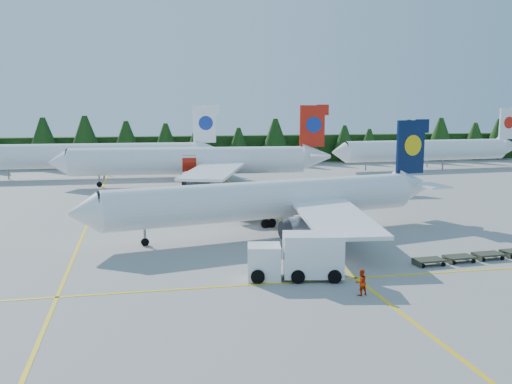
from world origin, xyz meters
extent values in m
plane|color=gray|center=(0.00, 0.00, 0.00)|extent=(320.00, 320.00, 0.00)
cube|color=yellow|center=(-14.00, 20.00, 0.01)|extent=(0.25, 120.00, 0.01)
cube|color=yellow|center=(6.00, 20.00, 0.01)|extent=(0.25, 120.00, 0.01)
cube|color=yellow|center=(0.00, -6.00, 0.01)|extent=(80.00, 0.25, 0.01)
cube|color=black|center=(0.00, 82.00, 3.00)|extent=(220.00, 4.00, 6.00)
cylinder|color=white|center=(3.13, 9.42, 3.27)|extent=(30.93, 10.23, 3.63)
cone|color=white|center=(-13.18, 5.80, 3.27)|extent=(3.27, 4.10, 3.63)
cube|color=#07173A|center=(19.53, 13.06, 7.81)|extent=(3.44, 1.06, 5.63)
cube|color=white|center=(4.12, 17.55, 2.72)|extent=(11.61, 14.50, 1.03)
cylinder|color=slate|center=(2.88, 14.76, 1.45)|extent=(3.43, 2.53, 1.91)
cube|color=white|center=(7.46, 2.48, 2.72)|extent=(6.73, 14.08, 1.03)
cylinder|color=slate|center=(5.16, 4.48, 1.45)|extent=(3.43, 2.53, 1.91)
cylinder|color=slate|center=(-8.32, 6.88, 0.77)|extent=(0.22, 0.22, 1.54)
cylinder|color=white|center=(-0.86, 46.13, 3.81)|extent=(36.20, 6.51, 4.24)
cone|color=white|center=(-20.30, 47.37, 3.81)|extent=(3.23, 4.42, 4.24)
cube|color=red|center=(18.70, 44.90, 9.11)|extent=(4.04, 0.62, 6.57)
cube|color=white|center=(2.88, 54.92, 3.18)|extent=(10.10, 16.96, 1.20)
cylinder|color=slate|center=(0.59, 52.20, 1.69)|extent=(3.73, 2.45, 2.22)
cube|color=white|center=(1.75, 36.95, 3.18)|extent=(11.76, 17.11, 1.20)
cylinder|color=slate|center=(-0.19, 39.94, 1.69)|extent=(3.73, 2.45, 2.22)
cylinder|color=slate|center=(-14.51, 47.00, 0.90)|extent=(0.25, 0.25, 1.80)
cylinder|color=white|center=(-16.39, 59.59, 3.81)|extent=(36.07, 4.68, 4.24)
cube|color=white|center=(3.21, 59.35, 9.11)|extent=(4.03, 0.42, 6.57)
cylinder|color=slate|center=(-30.07, 59.76, 0.85)|extent=(0.25, 0.25, 1.70)
cylinder|color=white|center=(47.59, 61.24, 3.69)|extent=(35.07, 6.89, 4.10)
cone|color=white|center=(28.79, 59.73, 3.69)|extent=(3.19, 4.32, 4.10)
cube|color=white|center=(66.49, 62.77, 8.82)|extent=(3.91, 0.67, 6.36)
cylinder|color=slate|center=(34.39, 60.18, 0.82)|extent=(0.25, 0.25, 1.64)
cube|color=white|center=(-0.32, -4.70, 1.19)|extent=(2.66, 2.66, 2.39)
cube|color=black|center=(-0.32, -4.70, 1.76)|extent=(2.31, 2.49, 1.02)
cube|color=white|center=(3.04, -5.35, 1.71)|extent=(4.50, 3.23, 2.96)
cube|color=#303728|center=(12.74, -3.94, 0.41)|extent=(2.28, 1.50, 0.13)
cube|color=#303728|center=(15.48, -3.60, 0.41)|extent=(2.28, 1.50, 0.13)
cube|color=#303728|center=(18.22, -3.26, 0.41)|extent=(2.28, 1.50, 0.13)
imported|color=#FF4705|center=(2.61, -3.28, 0.82)|extent=(0.71, 0.64, 1.64)
imported|color=red|center=(4.93, -9.56, 0.85)|extent=(0.95, 0.81, 1.69)
imported|color=#EC3704|center=(6.30, 6.04, 0.92)|extent=(0.55, 0.78, 1.85)
camera|label=1|loc=(-8.83, -42.45, 11.76)|focal=40.00mm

